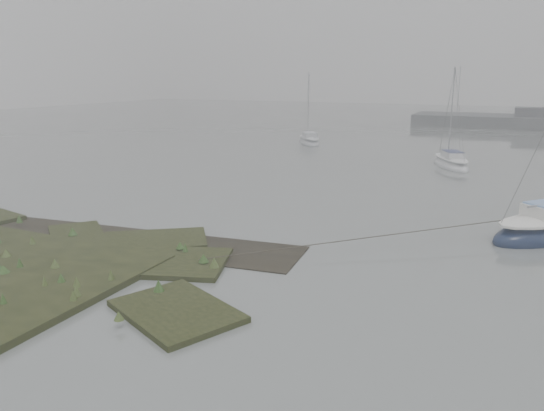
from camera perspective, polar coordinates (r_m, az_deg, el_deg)
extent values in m
plane|color=slate|center=(42.97, 13.09, 4.97)|extent=(160.00, 160.00, 0.00)
cube|color=#424247|center=(72.80, 26.19, 8.57)|extent=(4.00, 3.00, 2.20)
ellipsoid|color=silver|center=(40.08, 18.67, 4.11)|extent=(3.89, 5.52, 1.29)
ellipsoid|color=silver|center=(40.01, 18.72, 4.83)|extent=(3.28, 4.75, 0.36)
cube|color=silver|center=(39.75, 18.87, 5.23)|extent=(1.82, 2.13, 0.38)
cube|color=#151C4F|center=(39.72, 18.89, 5.53)|extent=(1.68, 1.96, 0.06)
cylinder|color=#939399|center=(40.30, 18.76, 9.61)|extent=(0.08, 0.08, 6.05)
cylinder|color=#939399|center=(39.58, 18.97, 5.50)|extent=(0.99, 1.93, 0.07)
ellipsoid|color=#B9BDC3|center=(50.90, 4.02, 6.74)|extent=(4.13, 5.16, 1.23)
ellipsoid|color=silver|center=(50.84, 4.03, 7.29)|extent=(3.50, 4.43, 0.35)
cube|color=silver|center=(50.60, 4.08, 7.61)|extent=(1.85, 2.05, 0.36)
cube|color=silver|center=(50.58, 4.09, 7.84)|extent=(1.71, 1.89, 0.06)
cylinder|color=#939399|center=(51.21, 3.94, 10.88)|extent=(0.08, 0.08, 5.79)
cylinder|color=#939399|center=(50.43, 4.12, 7.82)|extent=(1.14, 1.74, 0.07)
ellipsoid|color=silver|center=(75.01, 19.62, 8.30)|extent=(5.82, 4.75, 1.39)
ellipsoid|color=white|center=(74.97, 19.66, 8.72)|extent=(5.00, 4.03, 0.39)
cube|color=white|center=(74.79, 19.83, 8.96)|extent=(2.32, 2.11, 0.41)
cube|color=silver|center=(74.77, 19.84, 9.14)|extent=(2.14, 1.96, 0.07)
cylinder|color=#939399|center=(75.24, 19.44, 11.48)|extent=(0.09, 0.09, 6.56)
cylinder|color=#939399|center=(74.67, 19.94, 9.12)|extent=(1.95, 1.33, 0.07)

